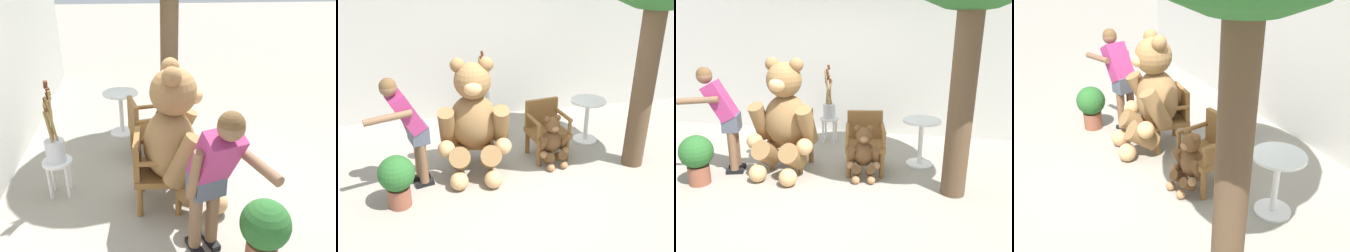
{
  "view_description": "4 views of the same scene",
  "coord_description": "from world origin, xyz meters",
  "views": [
    {
      "loc": [
        -3.65,
        0.82,
        2.4
      ],
      "look_at": [
        0.27,
        0.25,
        0.58
      ],
      "focal_mm": 35.0,
      "sensor_mm": 36.0,
      "label": 1
    },
    {
      "loc": [
        -1.11,
        -4.33,
        2.84
      ],
      "look_at": [
        -0.14,
        0.19,
        0.71
      ],
      "focal_mm": 40.0,
      "sensor_mm": 36.0,
      "label": 2
    },
    {
      "loc": [
        1.07,
        -3.94,
        2.04
      ],
      "look_at": [
        0.27,
        0.36,
        0.71
      ],
      "focal_mm": 35.0,
      "sensor_mm": 36.0,
      "label": 3
    },
    {
      "loc": [
        3.83,
        -1.51,
        2.65
      ],
      "look_at": [
        0.02,
        0.44,
        0.56
      ],
      "focal_mm": 40.0,
      "sensor_mm": 36.0,
      "label": 4
    }
  ],
  "objects": [
    {
      "name": "ground_plane",
      "position": [
        0.0,
        0.0,
        0.0
      ],
      "size": [
        60.0,
        60.0,
        0.0
      ],
      "primitive_type": "plane",
      "color": "gray"
    },
    {
      "name": "back_wall",
      "position": [
        0.0,
        2.4,
        1.4
      ],
      "size": [
        10.0,
        0.16,
        2.8
      ],
      "primitive_type": "cube",
      "color": "beige",
      "rests_on": "ground"
    },
    {
      "name": "wooden_chair_left",
      "position": [
        -0.55,
        0.54,
        0.46
      ],
      "size": [
        0.61,
        0.58,
        0.86
      ],
      "color": "brown",
      "rests_on": "ground"
    },
    {
      "name": "wooden_chair_right",
      "position": [
        0.55,
        0.54,
        0.46
      ],
      "size": [
        0.63,
        0.6,
        0.86
      ],
      "color": "brown",
      "rests_on": "ground"
    },
    {
      "name": "teddy_bear_large",
      "position": [
        -0.57,
        0.27,
        0.81
      ],
      "size": [
        1.0,
        0.98,
        1.65
      ],
      "color": "olive",
      "rests_on": "ground"
    },
    {
      "name": "teddy_bear_small",
      "position": [
        0.56,
        0.26,
        0.37
      ],
      "size": [
        0.46,
        0.46,
        0.76
      ],
      "color": "brown",
      "rests_on": "ground"
    },
    {
      "name": "person_visitor",
      "position": [
        -1.42,
        0.11,
        0.91
      ],
      "size": [
        0.74,
        0.62,
        1.53
      ],
      "color": "black",
      "rests_on": "ground"
    },
    {
      "name": "white_stool",
      "position": [
        -0.23,
        1.62,
        0.36
      ],
      "size": [
        0.34,
        0.34,
        0.46
      ],
      "color": "white",
      "rests_on": "ground"
    },
    {
      "name": "brush_bucket",
      "position": [
        -0.24,
        1.62,
        0.67
      ],
      "size": [
        0.22,
        0.22,
        0.96
      ],
      "color": "silver",
      "rests_on": "white_stool"
    },
    {
      "name": "round_side_table",
      "position": [
        1.36,
        0.87,
        0.45
      ],
      "size": [
        0.56,
        0.56,
        0.72
      ],
      "color": "white",
      "rests_on": "ground"
    },
    {
      "name": "potted_plant",
      "position": [
        -1.59,
        -0.32,
        0.4
      ],
      "size": [
        0.44,
        0.44,
        0.68
      ],
      "color": "brown",
      "rests_on": "ground"
    }
  ]
}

